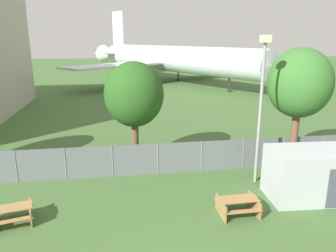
# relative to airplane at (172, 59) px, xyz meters

# --- Properties ---
(perimeter_fence) EXTENTS (56.07, 0.07, 1.83)m
(perimeter_fence) POSITION_rel_airplane_xyz_m (-7.23, -38.24, -3.12)
(perimeter_fence) COLOR slate
(perimeter_fence) RESTS_ON ground
(airplane) EXTENTS (34.64, 41.97, 12.65)m
(airplane) POSITION_rel_airplane_xyz_m (0.00, 0.00, 0.00)
(airplane) COLOR silver
(airplane) RESTS_ON ground
(portable_cabin) EXTENTS (4.14, 2.59, 2.47)m
(portable_cabin) POSITION_rel_airplane_xyz_m (-0.31, -42.21, -2.80)
(portable_cabin) COLOR silver
(portable_cabin) RESTS_ON ground
(picnic_bench_near_cabin) EXTENTS (2.19, 1.83, 0.76)m
(picnic_bench_near_cabin) POSITION_rel_airplane_xyz_m (-14.06, -42.51, -3.56)
(picnic_bench_near_cabin) COLOR #A37A47
(picnic_bench_near_cabin) RESTS_ON ground
(picnic_bench_open_grass) EXTENTS (1.77, 1.42, 0.76)m
(picnic_bench_open_grass) POSITION_rel_airplane_xyz_m (-4.31, -43.18, -3.56)
(picnic_bench_open_grass) COLOR #A37A47
(picnic_bench_open_grass) RESTS_ON ground
(tree_near_hangar) EXTENTS (3.62, 3.62, 7.06)m
(tree_near_hangar) POSITION_rel_airplane_xyz_m (0.90, -38.36, 1.00)
(tree_near_hangar) COLOR brown
(tree_near_hangar) RESTS_ON ground
(tree_left_of_cabin) EXTENTS (3.43, 3.43, 6.30)m
(tree_left_of_cabin) POSITION_rel_airplane_xyz_m (-8.42, -36.86, 0.35)
(tree_left_of_cabin) COLOR brown
(tree_left_of_cabin) RESTS_ON ground
(light_mast) EXTENTS (0.44, 0.44, 7.70)m
(light_mast) POSITION_rel_airplane_xyz_m (-2.14, -40.06, 0.68)
(light_mast) COLOR #99999E
(light_mast) RESTS_ON ground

